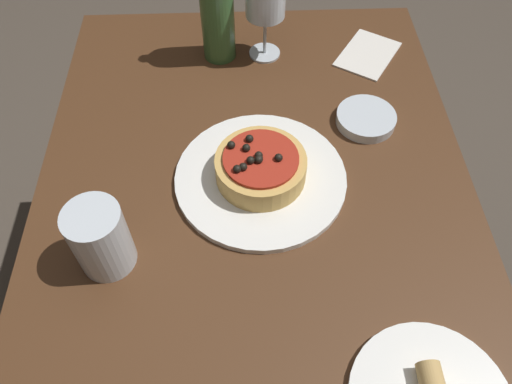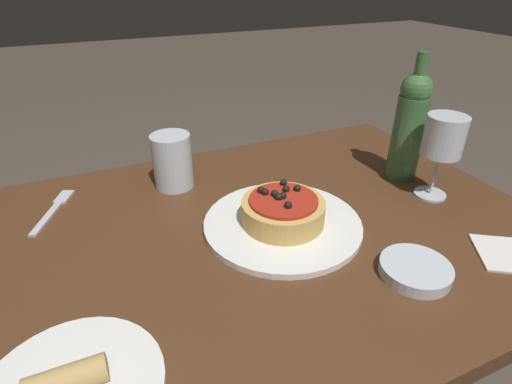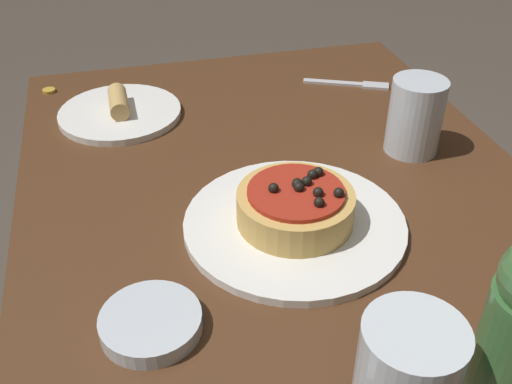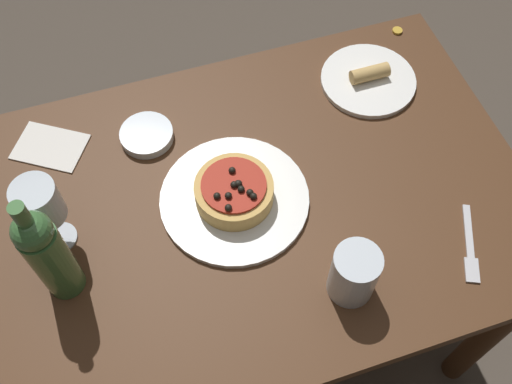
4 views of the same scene
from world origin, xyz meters
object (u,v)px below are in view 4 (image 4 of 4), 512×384
object	(u,v)px
dining_table	(258,223)
wine_bottle	(47,253)
water_cup	(354,274)
dinner_plate	(235,199)
bottle_cap	(397,31)
side_plate	(368,79)
wine_glass	(39,204)
fork	(470,248)
side_bowl	(147,135)
pizza	(234,191)

from	to	relation	value
dining_table	wine_bottle	distance (m)	0.46
wine_bottle	water_cup	xyz separation A→B (m)	(0.49, -0.17, -0.07)
dinner_plate	bottle_cap	size ratio (longest dim) A/B	12.48
bottle_cap	dinner_plate	bearing A→B (deg)	-147.23
dinner_plate	side_plate	xyz separation A→B (m)	(0.38, 0.21, 0.00)
water_cup	bottle_cap	size ratio (longest dim) A/B	5.05
wine_glass	fork	world-z (taller)	wine_glass
dinner_plate	fork	bearing A→B (deg)	-31.48
wine_bottle	dinner_plate	bearing A→B (deg)	11.74
water_cup	side_bowl	size ratio (longest dim) A/B	1.07
water_cup	bottle_cap	distance (m)	0.68
water_cup	dinner_plate	bearing A→B (deg)	121.17
fork	side_plate	bearing A→B (deg)	-153.99
pizza	fork	distance (m)	0.47
bottle_cap	fork	bearing A→B (deg)	-101.50
dining_table	wine_bottle	bearing A→B (deg)	-171.03
fork	side_plate	size ratio (longest dim) A/B	0.74
wine_glass	water_cup	bearing A→B (deg)	-28.48
wine_bottle	water_cup	bearing A→B (deg)	-19.11
dinner_plate	bottle_cap	distance (m)	0.61
fork	dining_table	bearing A→B (deg)	-99.54
pizza	water_cup	size ratio (longest dim) A/B	1.29
dinner_plate	wine_glass	bearing A→B (deg)	176.01
pizza	side_bowl	world-z (taller)	pizza
fork	pizza	bearing A→B (deg)	-97.45
pizza	wine_bottle	size ratio (longest dim) A/B	0.55
wine_glass	fork	bearing A→B (deg)	-19.78
water_cup	fork	xyz separation A→B (m)	(0.25, 0.00, -0.06)
side_plate	dinner_plate	bearing A→B (deg)	-151.72
fork	wine_bottle	bearing A→B (deg)	-78.94
dining_table	fork	size ratio (longest dim) A/B	6.87
side_bowl	fork	distance (m)	0.70
pizza	wine_glass	bearing A→B (deg)	175.95
wine_bottle	fork	xyz separation A→B (m)	(0.74, -0.17, -0.13)
dinner_plate	wine_bottle	xyz separation A→B (m)	(-0.35, -0.07, 0.12)
dinner_plate	pizza	distance (m)	0.03
dinner_plate	wine_glass	world-z (taller)	wine_glass
dinner_plate	side_bowl	bearing A→B (deg)	122.55
pizza	wine_bottle	distance (m)	0.37
pizza	bottle_cap	size ratio (longest dim) A/B	6.50
dinner_plate	water_cup	xyz separation A→B (m)	(0.15, -0.24, 0.05)
wine_glass	water_cup	size ratio (longest dim) A/B	1.48
dining_table	fork	world-z (taller)	fork
bottle_cap	side_plate	bearing A→B (deg)	-136.53
wine_bottle	side_bowl	distance (m)	0.37
pizza	fork	xyz separation A→B (m)	(0.40, -0.24, -0.03)
wine_bottle	side_plate	xyz separation A→B (m)	(0.73, 0.28, -0.12)
pizza	water_cup	bearing A→B (deg)	-58.79
dining_table	bottle_cap	bearing A→B (deg)	36.06
dinner_plate	side_bowl	size ratio (longest dim) A/B	2.64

